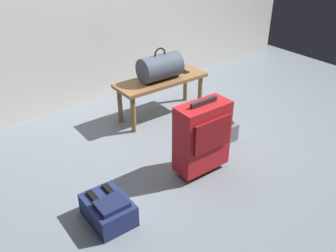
# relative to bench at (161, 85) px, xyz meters

# --- Properties ---
(ground_plane) EXTENTS (6.60, 6.60, 0.00)m
(ground_plane) POSITION_rel_bench_xyz_m (-0.36, -0.81, -0.36)
(ground_plane) COLOR slate
(bench) EXTENTS (1.00, 0.36, 0.42)m
(bench) POSITION_rel_bench_xyz_m (0.00, 0.00, 0.00)
(bench) COLOR olive
(bench) RESTS_ON ground
(duffel_bag_slate) EXTENTS (0.44, 0.26, 0.34)m
(duffel_bag_slate) POSITION_rel_bench_xyz_m (-0.01, -0.00, 0.20)
(duffel_bag_slate) COLOR #475160
(duffel_bag_slate) RESTS_ON bench
(cell_phone) EXTENTS (0.07, 0.14, 0.01)m
(cell_phone) POSITION_rel_bench_xyz_m (0.32, 0.03, 0.07)
(cell_phone) COLOR black
(cell_phone) RESTS_ON bench
(suitcase_upright_red) EXTENTS (0.46, 0.24, 0.67)m
(suitcase_upright_red) POSITION_rel_bench_xyz_m (-0.33, -1.03, -0.01)
(suitcase_upright_red) COLOR red
(suitcase_upright_red) RESTS_ON ground
(backpack_navy) EXTENTS (0.28, 0.38, 0.21)m
(backpack_navy) POSITION_rel_bench_xyz_m (-1.25, -1.08, -0.26)
(backpack_navy) COLOR navy
(backpack_navy) RESTS_ON ground
(backpack_grey) EXTENTS (0.28, 0.38, 0.21)m
(backpack_grey) POSITION_rel_bench_xyz_m (0.15, -0.70, -0.26)
(backpack_grey) COLOR slate
(backpack_grey) RESTS_ON ground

